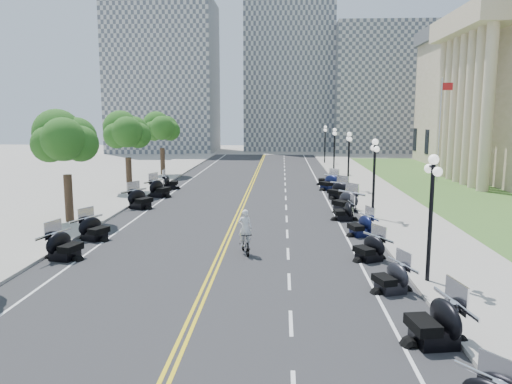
{
  "coord_description": "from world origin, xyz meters",
  "views": [
    {
      "loc": [
        2.87,
        -27.09,
        6.59
      ],
      "look_at": [
        1.34,
        2.25,
        2.0
      ],
      "focal_mm": 35.0,
      "sensor_mm": 36.0,
      "label": 1
    }
  ],
  "objects": [
    {
      "name": "lane_dash_7",
      "position": [
        3.2,
        4.0,
        0.01
      ],
      "size": [
        0.12,
        2.0,
        0.0
      ],
      "primitive_type": "cube",
      "color": "white",
      "rests_on": "road"
    },
    {
      "name": "motorcycle_s_7",
      "position": [
        -7.09,
        7.06,
        0.76
      ],
      "size": [
        2.94,
        2.94,
        1.53
      ],
      "primitive_type": null,
      "rotation": [
        0.0,
        0.0,
        1.1
      ],
      "color": "black",
      "rests_on": "road"
    },
    {
      "name": "centerline_yellow_a",
      "position": [
        -0.12,
        10.0,
        0.01
      ],
      "size": [
        0.12,
        90.0,
        0.0
      ],
      "primitive_type": "cube",
      "color": "yellow",
      "rests_on": "road"
    },
    {
      "name": "distant_block_a",
      "position": [
        -18.0,
        62.0,
        13.0
      ],
      "size": [
        18.0,
        14.0,
        26.0
      ],
      "primitive_type": "cube",
      "color": "gray",
      "rests_on": "ground"
    },
    {
      "name": "motorcycle_n_4",
      "position": [
        6.86,
        -4.88,
        0.64
      ],
      "size": [
        2.48,
        2.48,
        1.28
      ],
      "primitive_type": null,
      "rotation": [
        0.0,
        0.0,
        -1.08
      ],
      "color": "black",
      "rests_on": "road"
    },
    {
      "name": "motorcycle_n_8",
      "position": [
        7.29,
        12.03,
        0.72
      ],
      "size": [
        2.9,
        2.9,
        1.44
      ],
      "primitive_type": null,
      "rotation": [
        0.0,
        0.0,
        -0.79
      ],
      "color": "black",
      "rests_on": "road"
    },
    {
      "name": "lane_dash_19",
      "position": [
        3.2,
        52.0,
        0.01
      ],
      "size": [
        0.12,
        2.0,
        0.0
      ],
      "primitive_type": "cube",
      "color": "white",
      "rests_on": "road"
    },
    {
      "name": "street_lamp_4",
      "position": [
        8.6,
        28.0,
        2.6
      ],
      "size": [
        0.5,
        1.2,
        4.9
      ],
      "primitive_type": null,
      "color": "black",
      "rests_on": "sidewalk_north"
    },
    {
      "name": "lane_dash_12",
      "position": [
        3.2,
        24.0,
        0.01
      ],
      "size": [
        0.12,
        2.0,
        0.0
      ],
      "primitive_type": "cube",
      "color": "white",
      "rests_on": "road"
    },
    {
      "name": "lane_dash_11",
      "position": [
        3.2,
        20.0,
        0.01
      ],
      "size": [
        0.12,
        2.0,
        0.0
      ],
      "primitive_type": "cube",
      "color": "white",
      "rests_on": "road"
    },
    {
      "name": "motorcycle_s_9",
      "position": [
        -7.03,
        16.36,
        0.71
      ],
      "size": [
        2.18,
        2.18,
        1.41
      ],
      "primitive_type": null,
      "rotation": [
        0.0,
        0.0,
        1.66
      ],
      "color": "black",
      "rests_on": "road"
    },
    {
      "name": "lane_dash_4",
      "position": [
        3.2,
        -8.0,
        0.01
      ],
      "size": [
        0.12,
        2.0,
        0.0
      ],
      "primitive_type": "cube",
      "color": "white",
      "rests_on": "road"
    },
    {
      "name": "motorcycle_s_5",
      "position": [
        -7.02,
        -1.84,
        0.69
      ],
      "size": [
        2.61,
        2.61,
        1.38
      ],
      "primitive_type": null,
      "rotation": [
        0.0,
        0.0,
        1.14
      ],
      "color": "black",
      "rests_on": "road"
    },
    {
      "name": "lane_dash_13",
      "position": [
        3.2,
        28.0,
        0.01
      ],
      "size": [
        0.12,
        2.0,
        0.0
      ],
      "primitive_type": "cube",
      "color": "white",
      "rests_on": "road"
    },
    {
      "name": "ground",
      "position": [
        0.0,
        0.0,
        0.0
      ],
      "size": [
        160.0,
        160.0,
        0.0
      ],
      "primitive_type": "plane",
      "color": "gray"
    },
    {
      "name": "lane_dash_5",
      "position": [
        3.2,
        -4.0,
        0.01
      ],
      "size": [
        0.12,
        2.0,
        0.0
      ],
      "primitive_type": "cube",
      "color": "white",
      "rests_on": "road"
    },
    {
      "name": "street_lamp_3",
      "position": [
        8.6,
        16.0,
        2.6
      ],
      "size": [
        0.5,
        1.2,
        4.9
      ],
      "primitive_type": null,
      "color": "black",
      "rests_on": "sidewalk_north"
    },
    {
      "name": "lane_dash_10",
      "position": [
        3.2,
        16.0,
        0.01
      ],
      "size": [
        0.12,
        2.0,
        0.0
      ],
      "primitive_type": "cube",
      "color": "white",
      "rests_on": "road"
    },
    {
      "name": "lane_dash_6",
      "position": [
        3.2,
        0.0,
        0.01
      ],
      "size": [
        0.12,
        2.0,
        0.0
      ],
      "primitive_type": "cube",
      "color": "white",
      "rests_on": "road"
    },
    {
      "name": "lane_dash_9",
      "position": [
        3.2,
        12.0,
        0.01
      ],
      "size": [
        0.12,
        2.0,
        0.0
      ],
      "primitive_type": "cube",
      "color": "white",
      "rests_on": "road"
    },
    {
      "name": "bicycle",
      "position": [
        1.16,
        -4.16,
        0.54
      ],
      "size": [
        0.98,
        1.87,
        1.08
      ],
      "primitive_type": "imported",
      "rotation": [
        0.0,
        0.0,
        0.28
      ],
      "color": "#A51414",
      "rests_on": "road"
    },
    {
      "name": "road",
      "position": [
        0.0,
        10.0,
        0.0
      ],
      "size": [
        16.0,
        90.0,
        0.01
      ],
      "primitive_type": "cube",
      "color": "#333335",
      "rests_on": "ground"
    },
    {
      "name": "motorcycle_n_9",
      "position": [
        6.99,
        16.44,
        0.75
      ],
      "size": [
        3.01,
        3.01,
        1.51
      ],
      "primitive_type": null,
      "rotation": [
        0.0,
        0.0,
        -0.93
      ],
      "color": "black",
      "rests_on": "road"
    },
    {
      "name": "lane_dash_3",
      "position": [
        3.2,
        -12.0,
        0.01
      ],
      "size": [
        0.12,
        2.0,
        0.0
      ],
      "primitive_type": "cube",
      "color": "white",
      "rests_on": "road"
    },
    {
      "name": "tree_2",
      "position": [
        -10.0,
        2.0,
        4.75
      ],
      "size": [
        4.8,
        4.8,
        9.2
      ],
      "primitive_type": null,
      "color": "#235619",
      "rests_on": "sidewalk_south"
    },
    {
      "name": "centerline_yellow_b",
      "position": [
        0.12,
        10.0,
        0.01
      ],
      "size": [
        0.12,
        90.0,
        0.0
      ],
      "primitive_type": "cube",
      "color": "yellow",
      "rests_on": "road"
    },
    {
      "name": "motorcycle_n_10",
      "position": [
        6.9,
        19.56,
        0.62
      ],
      "size": [
        1.79,
        1.79,
        1.24
      ],
      "primitive_type": null,
      "rotation": [
        0.0,
        0.0,
        -1.56
      ],
      "color": "black",
      "rests_on": "road"
    },
    {
      "name": "motorcycle_n_5",
      "position": [
        7.2,
        -0.25,
        0.65
      ],
      "size": [
        2.33,
        2.33,
        1.29
      ],
      "primitive_type": null,
      "rotation": [
        0.0,
        0.0,
        -1.26
      ],
      "color": "black",
      "rests_on": "road"
    },
    {
      "name": "motorcycle_n_3",
      "position": [
        6.98,
        -8.97,
        0.63
      ],
      "size": [
        2.26,
        2.26,
        1.25
      ],
      "primitive_type": null,
      "rotation": [
        0.0,
        0.0,
        -1.25
      ],
      "color": "black",
      "rests_on": "road"
    },
    {
      "name": "motorcycle_s_4",
      "position": [
        -7.04,
        -5.43,
        0.72
      ],
      "size": [
        2.51,
        2.51,
        1.44
      ],
      "primitive_type": null,
      "rotation": [
        0.0,
        0.0,
        1.31
      ],
      "color": "black",
      "rests_on": "road"
    },
    {
      "name": "street_lamp_1",
      "position": [
        8.6,
        -8.0,
        2.6
      ],
      "size": [
        0.5,
        1.2,
        4.9
      ],
      "primitive_type": null,
      "color": "black",
      "rests_on": "sidewalk_north"
    },
    {
      "name": "lane_dash_17",
      "position": [
        3.2,
        44.0,
        0.01
      ],
      "size": [
        0.12,
        2.0,
        0.0
      ],
      "primitive_type": "cube",
      "color": "white",
      "rests_on": "road"
    },
    {
      "name": "distant_block_c",
      "position": [
        22.0,
        65.0,
        11.0
      ],
      "size": [
        20.0,
        14.0,
        22.0
      ],
      "primitive_type": "cube",
      "color": "gray",
      "rests_on": "ground"
    },
    {
      "name": "street_lamp_5",
      "position": [
        8.6,
        40.0,
        2.6
      ],
      "size": [
        0.5,
        1.2,
        4.9
      ],
      "primitive_type": null,
      "color": "black",
      "rests_on": "sidewalk_north"
    },
    {
      "name": "lane_dash_18",
      "position": [
        3.2,
        48.0,
        0.01
      ],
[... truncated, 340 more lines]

